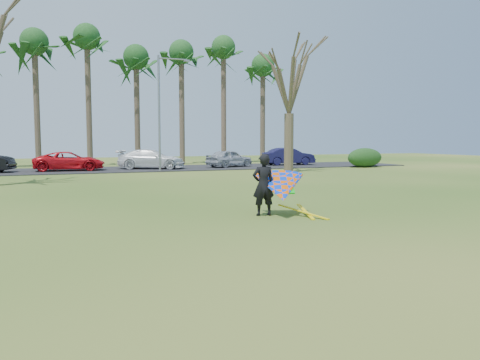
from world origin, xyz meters
name	(u,v)px	position (x,y,z in m)	size (l,w,h in m)	color
ground	(270,231)	(0.00, 0.00, 0.00)	(100.00, 100.00, 0.00)	#1A4D10
parking_strip	(125,169)	(0.00, 25.00, 0.03)	(46.00, 7.00, 0.06)	black
palm_4	(34,44)	(-6.00, 31.00, 9.85)	(4.84, 4.84, 11.54)	#483B2B
palm_5	(87,39)	(-2.00, 31.00, 10.52)	(4.84, 4.84, 12.24)	#493D2C
palm_6	(136,59)	(2.00, 31.00, 9.17)	(4.84, 4.84, 10.84)	brown
palm_7	(181,54)	(6.00, 31.00, 9.85)	(4.84, 4.84, 11.54)	#4E3D2E
palm_8	(223,49)	(10.00, 31.00, 10.52)	(4.84, 4.84, 12.24)	brown
palm_9	(263,67)	(14.00, 31.00, 9.17)	(4.84, 4.84, 10.84)	#453829
bare_tree_right	(289,75)	(10.00, 18.00, 6.57)	(6.27, 6.27, 9.21)	#4B3D2D
streetlight	(161,107)	(2.16, 22.00, 4.46)	(2.28, 0.18, 8.00)	gray
hedge_near	(365,158)	(18.44, 20.90, 0.78)	(3.12, 1.41, 1.56)	#183C16
hedge_far	(365,158)	(19.18, 21.79, 0.68)	(2.46, 1.16, 1.37)	black
car_2	(69,161)	(-3.86, 24.59, 0.73)	(2.21, 4.79, 1.33)	red
car_3	(151,159)	(1.90, 24.54, 0.78)	(2.01, 4.94, 1.43)	white
car_4	(229,158)	(8.15, 24.58, 0.75)	(1.62, 4.02, 1.37)	#A9ADB7
car_5	(289,156)	(13.89, 25.41, 0.79)	(1.55, 4.44, 1.46)	#181643
kite_flyer	(279,187)	(1.20, 1.95, 0.86)	(2.13, 2.39, 2.02)	black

